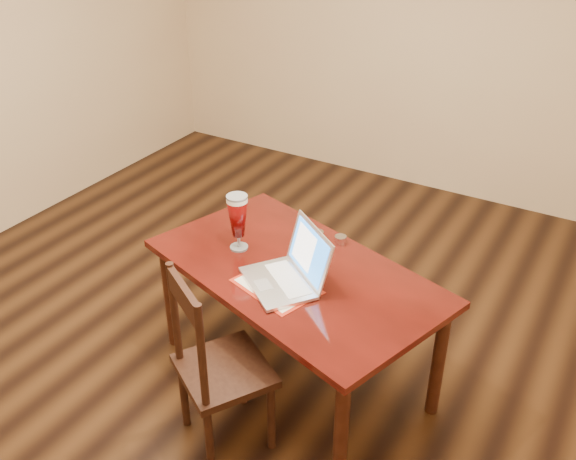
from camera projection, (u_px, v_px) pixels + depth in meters
The scene contains 4 objects.
ground at pixel (242, 356), 3.50m from camera, with size 5.00×5.00×0.00m, color black.
room_shell at pixel (226, 26), 2.61m from camera, with size 4.51×5.01×2.71m.
dining_table at pixel (292, 280), 3.08m from camera, with size 1.59×1.19×0.96m.
dining_chair at pixel (217, 368), 2.79m from camera, with size 0.53×0.52×0.92m.
Camera 1 is at (1.57, -2.17, 2.36)m, focal length 40.00 mm.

